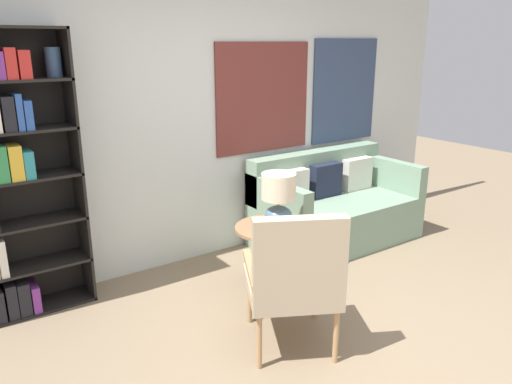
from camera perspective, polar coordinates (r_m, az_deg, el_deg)
name	(u,v)px	position (r m, az deg, el deg)	size (l,w,h in m)	color
ground_plane	(342,363)	(3.41, 9.78, -18.72)	(14.00, 14.00, 0.00)	#847056
wall_back	(191,114)	(4.50, -7.41, 8.85)	(6.40, 0.08, 2.70)	silver
bookshelf	(5,175)	(3.90, -26.80, 1.70)	(0.83, 0.30, 2.07)	black
armchair	(295,274)	(3.19, 4.45, -9.37)	(0.79, 0.81, 0.99)	tan
couch	(333,208)	(5.15, 8.75, -1.80)	(1.65, 0.87, 0.89)	gray
side_table	(272,233)	(3.95, 1.89, -4.70)	(0.59, 0.59, 0.57)	#99704C
table_lamp	(279,196)	(3.90, 2.59, -0.46)	(0.27, 0.27, 0.42)	slate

